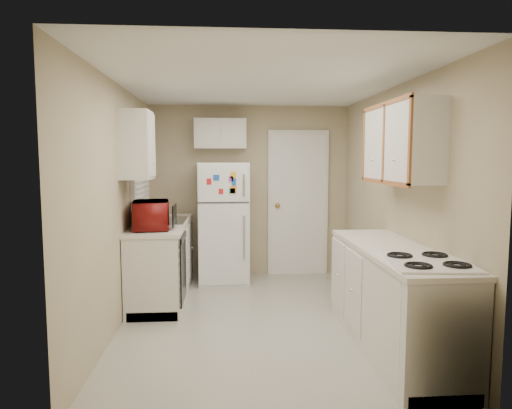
{
  "coord_description": "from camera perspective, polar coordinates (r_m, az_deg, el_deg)",
  "views": [
    {
      "loc": [
        -0.36,
        -4.56,
        1.66
      ],
      "look_at": [
        0.0,
        0.5,
        1.15
      ],
      "focal_mm": 32.0,
      "sensor_mm": 36.0,
      "label": 1
    }
  ],
  "objects": [
    {
      "name": "wall_right",
      "position": [
        4.91,
        16.95,
        0.11
      ],
      "size": [
        3.8,
        3.8,
        0.0
      ],
      "primitive_type": "plane",
      "color": "tan",
      "rests_on": "floor"
    },
    {
      "name": "wall_back",
      "position": [
        6.49,
        -0.89,
        1.68
      ],
      "size": [
        2.8,
        2.8,
        0.0
      ],
      "primitive_type": "plane",
      "color": "tan",
      "rests_on": "floor"
    },
    {
      "name": "wall_left",
      "position": [
        4.7,
        -16.82,
        -0.13
      ],
      "size": [
        3.8,
        3.8,
        0.0
      ],
      "primitive_type": "plane",
      "color": "tan",
      "rests_on": "floor"
    },
    {
      "name": "upper_cabinet_left",
      "position": [
        4.87,
        -14.72,
        7.2
      ],
      "size": [
        0.3,
        0.45,
        0.7
      ],
      "primitive_type": "cube",
      "color": "silver",
      "rests_on": "wall_left"
    },
    {
      "name": "window_blinds",
      "position": [
        5.7,
        -14.23,
        4.96
      ],
      "size": [
        0.1,
        0.98,
        1.08
      ],
      "primitive_type": "cube",
      "color": "silver",
      "rests_on": "wall_left"
    },
    {
      "name": "floor",
      "position": [
        4.87,
        0.44,
        -14.2
      ],
      "size": [
        3.8,
        3.8,
        0.0
      ],
      "primitive_type": "plane",
      "color": "beige",
      "rests_on": "ground"
    },
    {
      "name": "cabinet_over_fridge",
      "position": [
        6.32,
        -4.49,
        8.81
      ],
      "size": [
        0.7,
        0.3,
        0.4
      ],
      "primitive_type": "cube",
      "color": "silver",
      "rests_on": "wall_back"
    },
    {
      "name": "wall_front",
      "position": [
        2.73,
        3.64,
        -4.03
      ],
      "size": [
        2.8,
        2.8,
        0.0
      ],
      "primitive_type": "plane",
      "color": "tan",
      "rests_on": "floor"
    },
    {
      "name": "sink",
      "position": [
        5.72,
        -11.48,
        -2.42
      ],
      "size": [
        0.54,
        0.74,
        0.16
      ],
      "primitive_type": "cube",
      "color": "gray",
      "rests_on": "left_counter"
    },
    {
      "name": "stove",
      "position": [
        3.73,
        20.32,
        -13.92
      ],
      "size": [
        0.64,
        0.76,
        0.85
      ],
      "primitive_type": "cube",
      "rotation": [
        0.0,
        0.0,
        -0.1
      ],
      "color": "white",
      "rests_on": "floor"
    },
    {
      "name": "microwave",
      "position": [
        5.07,
        -12.96,
        -1.32
      ],
      "size": [
        0.59,
        0.38,
        0.37
      ],
      "primitive_type": "imported",
      "rotation": [
        0.0,
        0.0,
        1.71
      ],
      "color": "maroon",
      "rests_on": "left_counter"
    },
    {
      "name": "dishwasher",
      "position": [
        5.02,
        -9.18,
        -7.81
      ],
      "size": [
        0.03,
        0.58,
        0.72
      ],
      "primitive_type": "cube",
      "color": "black",
      "rests_on": "floor"
    },
    {
      "name": "interior_door",
      "position": [
        6.54,
        5.27,
        0.11
      ],
      "size": [
        0.86,
        0.06,
        2.08
      ],
      "primitive_type": "cube",
      "color": "white",
      "rests_on": "floor"
    },
    {
      "name": "refrigerator",
      "position": [
        6.15,
        -4.13,
        -2.27
      ],
      "size": [
        0.68,
        0.67,
        1.61
      ],
      "primitive_type": "cube",
      "rotation": [
        0.0,
        0.0,
        0.03
      ],
      "color": "white",
      "rests_on": "floor"
    },
    {
      "name": "ceiling",
      "position": [
        4.64,
        0.46,
        14.92
      ],
      "size": [
        3.8,
        3.8,
        0.0
      ],
      "primitive_type": "plane",
      "color": "white",
      "rests_on": "floor"
    },
    {
      "name": "upper_cabinet_right",
      "position": [
        4.37,
        17.7,
        7.29
      ],
      "size": [
        0.3,
        1.2,
        0.7
      ],
      "primitive_type": "cube",
      "color": "silver",
      "rests_on": "wall_right"
    },
    {
      "name": "right_counter",
      "position": [
        4.22,
        16.73,
        -11.2
      ],
      "size": [
        0.6,
        2.0,
        0.9
      ],
      "primitive_type": "cube",
      "color": "silver",
      "rests_on": "floor"
    },
    {
      "name": "soap_bottle",
      "position": [
        6.25,
        -11.26,
        -0.43
      ],
      "size": [
        0.1,
        0.1,
        0.21
      ],
      "primitive_type": "imported",
      "rotation": [
        0.0,
        0.0,
        -0.06
      ],
      "color": "silver",
      "rests_on": "left_counter"
    },
    {
      "name": "left_counter",
      "position": [
        5.64,
        -11.59,
        -6.76
      ],
      "size": [
        0.6,
        1.8,
        0.9
      ],
      "primitive_type": "cube",
      "color": "silver",
      "rests_on": "floor"
    }
  ]
}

